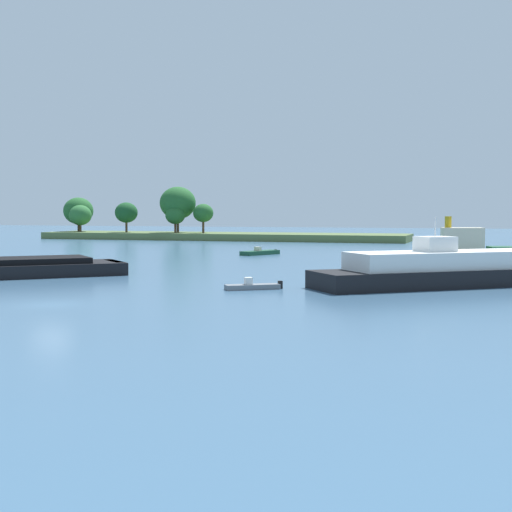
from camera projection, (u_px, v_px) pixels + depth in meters
name	position (u px, v px, depth m)	size (l,w,h in m)	color
ground_plane	(51.00, 304.00, 44.77)	(400.00, 400.00, 0.00)	#3D607F
treeline_island	(189.00, 226.00, 144.24)	(70.30, 13.46, 10.11)	#566B3D
small_motorboat	(253.00, 286.00, 53.16)	(3.85, 3.07, 0.86)	slate
fishing_skiff	(260.00, 253.00, 94.47)	(3.93, 5.98, 1.02)	#19472D
tugboat	(467.00, 251.00, 79.61)	(12.52, 6.24, 4.96)	#19472D
white_riverboat	(471.00, 269.00, 56.14)	(22.72, 18.94, 5.09)	black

